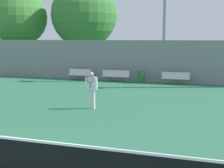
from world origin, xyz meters
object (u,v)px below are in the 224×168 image
tennis_net (20,161)px  tennis_player (91,88)px  tree_green_tall (18,17)px  tree_green_broad (84,15)px  bench_courtside_far (175,77)px  bench_by_gate (80,74)px  light_pole_near_left (165,11)px  trash_bin (141,77)px  bench_courtside_near (115,75)px

tennis_net → tennis_player: (-1.15, 7.19, 0.41)m
tree_green_tall → tree_green_broad: bearing=7.6°
tennis_net → tree_green_broad: 24.37m
bench_courtside_far → bench_by_gate: 7.05m
tree_green_broad → tennis_player: bearing=-66.5°
tennis_player → tree_green_tall: size_ratio=0.21×
tennis_player → light_pole_near_left: size_ratio=0.19×
trash_bin → tree_green_tall: size_ratio=0.11×
tennis_net → tree_green_broad: tree_green_broad is taller
tennis_net → bench_courtside_far: size_ratio=5.96×
bench_courtside_far → bench_by_gate: bearing=-180.0°
light_pole_near_left → tree_green_tall: bearing=163.7°
bench_by_gate → trash_bin: (4.70, -0.08, -0.07)m
bench_by_gate → light_pole_near_left: size_ratio=0.20×
bench_courtside_far → tree_green_broad: tree_green_broad is taller
tree_green_tall → tree_green_broad: (6.66, 0.89, 0.15)m
bench_courtside_far → trash_bin: 2.35m
tennis_player → bench_courtside_near: tennis_player is taller
bench_courtside_near → tree_green_tall: tree_green_tall is taller
bench_by_gate → tree_green_broad: (-2.38, 6.77, 4.81)m
bench_by_gate → trash_bin: trash_bin is taller
tennis_player → bench_courtside_far: (2.75, 8.61, -0.43)m
tennis_net → bench_by_gate: bearing=109.0°
tennis_net → light_pole_near_left: size_ratio=1.29×
tennis_net → bench_by_gate: 16.72m
trash_bin → tennis_net: bearing=-87.3°
bench_by_gate → tree_green_broad: bearing=109.3°
tennis_player → bench_by_gate: 9.64m
bench_courtside_far → tree_green_tall: bearing=159.9°
trash_bin → tree_green_broad: bearing=135.9°
tennis_net → bench_courtside_near: (-2.65, 15.80, -0.02)m
bench_courtside_near → bench_courtside_far: bearing=-0.0°
trash_bin → bench_courtside_far: bearing=1.9°
trash_bin → bench_courtside_near: bearing=177.7°
bench_courtside_far → tennis_net: bearing=-95.8°
bench_courtside_far → tree_green_tall: 17.75m
bench_courtside_far → light_pole_near_left: (-1.02, 1.49, 4.52)m
tennis_player → trash_bin: bearing=76.0°
bench_courtside_near → trash_bin: 1.91m
tennis_player → tree_green_broad: bearing=102.1°
tennis_player → tree_green_tall: 20.15m
tennis_net → tennis_player: size_ratio=6.71×
tree_green_tall → tree_green_broad: size_ratio=0.95×
trash_bin → tree_green_tall: (-13.73, 5.97, 4.73)m
tennis_player → bench_courtside_far: size_ratio=0.89×
tennis_player → tree_green_broad: tree_green_broad is taller
tennis_player → bench_by_gate: (-4.30, 8.61, -0.43)m
trash_bin → tennis_player: bearing=-92.7°
tree_green_broad → light_pole_near_left: bearing=-32.1°
light_pole_near_left → trash_bin: 5.03m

